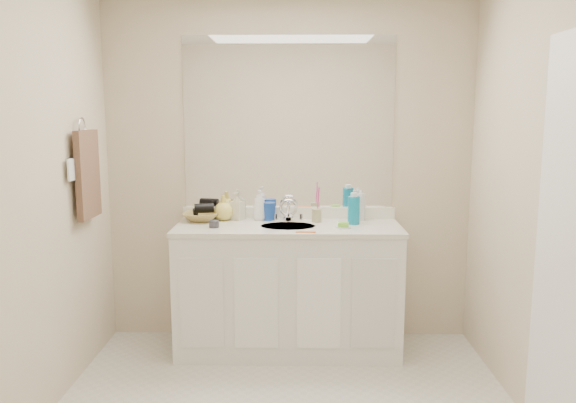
% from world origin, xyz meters
% --- Properties ---
extents(wall_back, '(2.60, 0.02, 2.40)m').
position_xyz_m(wall_back, '(0.00, 1.30, 1.20)').
color(wall_back, beige).
rests_on(wall_back, floor).
extents(wall_front, '(2.60, 0.02, 2.40)m').
position_xyz_m(wall_front, '(0.00, -1.30, 1.20)').
color(wall_front, beige).
rests_on(wall_front, floor).
extents(wall_left, '(0.02, 2.60, 2.40)m').
position_xyz_m(wall_left, '(-1.30, 0.00, 1.20)').
color(wall_left, beige).
rests_on(wall_left, floor).
extents(wall_right, '(0.02, 2.60, 2.40)m').
position_xyz_m(wall_right, '(1.30, 0.00, 1.20)').
color(wall_right, beige).
rests_on(wall_right, floor).
extents(vanity_cabinet, '(1.50, 0.55, 0.85)m').
position_xyz_m(vanity_cabinet, '(0.00, 1.02, 0.42)').
color(vanity_cabinet, white).
rests_on(vanity_cabinet, floor).
extents(countertop, '(1.52, 0.57, 0.03)m').
position_xyz_m(countertop, '(0.00, 1.02, 0.86)').
color(countertop, silver).
rests_on(countertop, vanity_cabinet).
extents(backsplash, '(1.52, 0.03, 0.08)m').
position_xyz_m(backsplash, '(0.00, 1.29, 0.92)').
color(backsplash, white).
rests_on(backsplash, countertop).
extents(sink_basin, '(0.37, 0.37, 0.02)m').
position_xyz_m(sink_basin, '(0.00, 1.00, 0.87)').
color(sink_basin, '#B9B7A2').
rests_on(sink_basin, countertop).
extents(faucet, '(0.02, 0.02, 0.11)m').
position_xyz_m(faucet, '(0.00, 1.18, 0.94)').
color(faucet, silver).
rests_on(faucet, countertop).
extents(mirror, '(1.48, 0.01, 1.20)m').
position_xyz_m(mirror, '(0.00, 1.29, 1.56)').
color(mirror, white).
rests_on(mirror, wall_back).
extents(blue_mug, '(0.10, 0.10, 0.13)m').
position_xyz_m(blue_mug, '(-0.14, 1.21, 0.94)').
color(blue_mug, '#163E9C').
rests_on(blue_mug, countertop).
extents(tan_cup, '(0.08, 0.08, 0.09)m').
position_xyz_m(tan_cup, '(0.20, 1.15, 0.93)').
color(tan_cup, tan).
rests_on(tan_cup, countertop).
extents(toothbrush, '(0.02, 0.04, 0.19)m').
position_xyz_m(toothbrush, '(0.21, 1.15, 1.03)').
color(toothbrush, '#E23B90').
rests_on(toothbrush, tan_cup).
extents(mouthwash_bottle, '(0.09, 0.09, 0.19)m').
position_xyz_m(mouthwash_bottle, '(0.45, 1.07, 0.98)').
color(mouthwash_bottle, '#0D7EA6').
rests_on(mouthwash_bottle, countertop).
extents(clear_pump_bottle, '(0.09, 0.09, 0.19)m').
position_xyz_m(clear_pump_bottle, '(0.50, 1.21, 0.98)').
color(clear_pump_bottle, silver).
rests_on(clear_pump_bottle, countertop).
extents(soap_dish, '(0.10, 0.09, 0.01)m').
position_xyz_m(soap_dish, '(0.36, 0.93, 0.89)').
color(soap_dish, white).
rests_on(soap_dish, countertop).
extents(green_soap, '(0.07, 0.05, 0.03)m').
position_xyz_m(green_soap, '(0.36, 0.93, 0.90)').
color(green_soap, '#76D032').
rests_on(green_soap, soap_dish).
extents(orange_comb, '(0.13, 0.04, 0.01)m').
position_xyz_m(orange_comb, '(0.12, 0.80, 0.88)').
color(orange_comb, '#E15617').
rests_on(orange_comb, countertop).
extents(dark_jar, '(0.09, 0.09, 0.05)m').
position_xyz_m(dark_jar, '(-0.49, 0.94, 0.90)').
color(dark_jar, '#323037').
rests_on(dark_jar, countertop).
extents(soap_bottle_white, '(0.11, 0.11, 0.21)m').
position_xyz_m(soap_bottle_white, '(-0.20, 1.20, 0.99)').
color(soap_bottle_white, white).
rests_on(soap_bottle_white, countertop).
extents(soap_bottle_cream, '(0.12, 0.12, 0.20)m').
position_xyz_m(soap_bottle_cream, '(-0.37, 1.23, 0.98)').
color(soap_bottle_cream, beige).
rests_on(soap_bottle_cream, countertop).
extents(soap_bottle_yellow, '(0.18, 0.18, 0.18)m').
position_xyz_m(soap_bottle_yellow, '(-0.46, 1.20, 0.97)').
color(soap_bottle_yellow, '#DCCA55').
rests_on(soap_bottle_yellow, countertop).
extents(wicker_basket, '(0.27, 0.27, 0.06)m').
position_xyz_m(wicker_basket, '(-0.61, 1.17, 0.91)').
color(wicker_basket, olive).
rests_on(wicker_basket, countertop).
extents(hair_dryer, '(0.14, 0.09, 0.07)m').
position_xyz_m(hair_dryer, '(-0.59, 1.17, 0.97)').
color(hair_dryer, black).
rests_on(hair_dryer, wicker_basket).
extents(towel_ring, '(0.01, 0.11, 0.11)m').
position_xyz_m(towel_ring, '(-1.27, 0.77, 1.55)').
color(towel_ring, silver).
rests_on(towel_ring, wall_left).
extents(hand_towel, '(0.04, 0.32, 0.55)m').
position_xyz_m(hand_towel, '(-1.25, 0.77, 1.25)').
color(hand_towel, '#422E23').
rests_on(hand_towel, towel_ring).
extents(switch_plate, '(0.01, 0.08, 0.13)m').
position_xyz_m(switch_plate, '(-1.27, 0.57, 1.30)').
color(switch_plate, white).
rests_on(switch_plate, wall_left).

